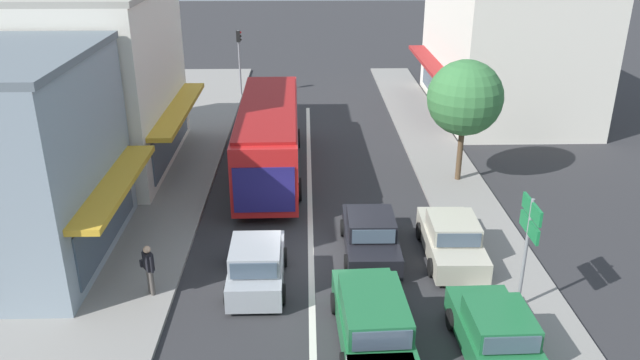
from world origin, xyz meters
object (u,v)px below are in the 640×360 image
(sedan_queue_gap_filler, at_px, (370,236))
(parked_sedan_kerb_second, at_px, (452,239))
(traffic_light_downstreet, at_px, (239,52))
(hatchback_adjacent_lane_lead, at_px, (257,265))
(pedestrian_with_handbag_near, at_px, (149,267))
(directional_road_sign, at_px, (529,228))
(city_bus, at_px, (269,134))
(wagon_queue_far_back, at_px, (372,319))
(parked_sedan_kerb_front, at_px, (497,337))
(street_tree_right, at_px, (465,98))

(sedan_queue_gap_filler, height_order, parked_sedan_kerb_second, same)
(traffic_light_downstreet, bearing_deg, hatchback_adjacent_lane_lead, -83.46)
(parked_sedan_kerb_second, distance_m, pedestrian_with_handbag_near, 9.89)
(sedan_queue_gap_filler, relative_size, directional_road_sign, 1.17)
(city_bus, height_order, pedestrian_with_handbag_near, city_bus)
(parked_sedan_kerb_second, bearing_deg, wagon_queue_far_back, -124.61)
(traffic_light_downstreet, bearing_deg, wagon_queue_far_back, -76.95)
(parked_sedan_kerb_front, xyz_separation_m, parked_sedan_kerb_second, (-0.02, 5.29, 0.00))
(street_tree_right, bearing_deg, pedestrian_with_handbag_near, -142.43)
(street_tree_right, relative_size, pedestrian_with_handbag_near, 3.28)
(city_bus, relative_size, street_tree_right, 2.04)
(hatchback_adjacent_lane_lead, relative_size, street_tree_right, 0.69)
(city_bus, distance_m, wagon_queue_far_back, 12.73)
(parked_sedan_kerb_front, bearing_deg, directional_road_sign, 58.84)
(parked_sedan_kerb_front, bearing_deg, pedestrian_with_handbag_near, 162.37)
(city_bus, bearing_deg, sedan_queue_gap_filler, -62.65)
(parked_sedan_kerb_second, distance_m, street_tree_right, 7.42)
(city_bus, distance_m, parked_sedan_kerb_front, 14.56)
(city_bus, xyz_separation_m, sedan_queue_gap_filler, (3.80, -7.34, -1.22))
(traffic_light_downstreet, bearing_deg, parked_sedan_kerb_front, -70.83)
(hatchback_adjacent_lane_lead, bearing_deg, parked_sedan_kerb_second, 13.98)
(parked_sedan_kerb_front, xyz_separation_m, directional_road_sign, (1.29, 2.13, 2.04))
(wagon_queue_far_back, relative_size, pedestrian_with_handbag_near, 2.81)
(parked_sedan_kerb_front, relative_size, parked_sedan_kerb_second, 1.00)
(city_bus, distance_m, parked_sedan_kerb_second, 10.13)
(city_bus, bearing_deg, hatchback_adjacent_lane_lead, -89.64)
(directional_road_sign, bearing_deg, parked_sedan_kerb_front, -121.16)
(parked_sedan_kerb_front, bearing_deg, sedan_queue_gap_filler, 116.06)
(city_bus, height_order, hatchback_adjacent_lane_lead, city_bus)
(hatchback_adjacent_lane_lead, xyz_separation_m, street_tree_right, (8.19, 8.13, 3.05))
(parked_sedan_kerb_front, bearing_deg, wagon_queue_far_back, 167.26)
(parked_sedan_kerb_front, xyz_separation_m, traffic_light_downstreet, (-9.04, 26.01, 2.19))
(parked_sedan_kerb_front, bearing_deg, traffic_light_downstreet, 109.17)
(wagon_queue_far_back, bearing_deg, parked_sedan_kerb_front, -12.74)
(wagon_queue_far_back, bearing_deg, parked_sedan_kerb_second, 55.39)
(city_bus, xyz_separation_m, parked_sedan_kerb_second, (6.51, -7.66, -1.22))
(parked_sedan_kerb_front, relative_size, traffic_light_downstreet, 1.01)
(pedestrian_with_handbag_near, bearing_deg, parked_sedan_kerb_front, -17.63)
(city_bus, xyz_separation_m, hatchback_adjacent_lane_lead, (0.06, -9.27, -1.17))
(sedan_queue_gap_filler, distance_m, directional_road_sign, 5.70)
(street_tree_right, bearing_deg, hatchback_adjacent_lane_lead, -135.23)
(parked_sedan_kerb_front, height_order, directional_road_sign, directional_road_sign)
(wagon_queue_far_back, xyz_separation_m, street_tree_right, (4.89, 11.09, 3.01))
(wagon_queue_far_back, height_order, parked_sedan_kerb_front, wagon_queue_far_back)
(parked_sedan_kerb_second, xyz_separation_m, pedestrian_with_handbag_near, (-9.63, -2.22, 0.40))
(parked_sedan_kerb_second, height_order, pedestrian_with_handbag_near, pedestrian_with_handbag_near)
(traffic_light_downstreet, relative_size, street_tree_right, 0.79)
(parked_sedan_kerb_second, xyz_separation_m, directional_road_sign, (1.31, -3.16, 2.04))
(parked_sedan_kerb_second, height_order, traffic_light_downstreet, traffic_light_downstreet)
(directional_road_sign, bearing_deg, parked_sedan_kerb_second, 112.58)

